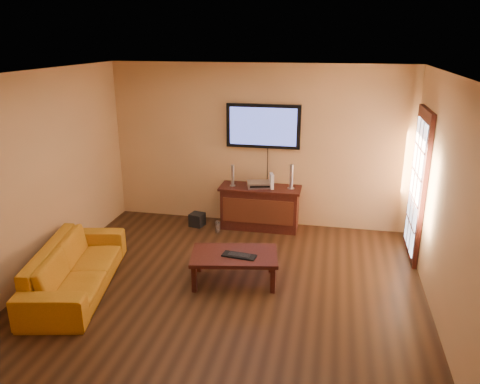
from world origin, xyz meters
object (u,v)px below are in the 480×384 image
(television, at_px, (263,126))
(keyboard, at_px, (239,255))
(speaker_right, at_px, (291,178))
(av_receiver, at_px, (259,184))
(media_console, at_px, (260,207))
(bottle, at_px, (218,227))
(speaker_left, at_px, (233,176))
(coffee_table, at_px, (234,257))
(subwoofer, at_px, (197,220))
(sofa, at_px, (75,260))
(game_console, at_px, (272,181))

(television, distance_m, keyboard, 2.52)
(speaker_right, height_order, av_receiver, speaker_right)
(media_console, distance_m, bottle, 0.79)
(media_console, height_order, speaker_left, speaker_left)
(television, height_order, coffee_table, television)
(speaker_right, xyz_separation_m, subwoofer, (-1.57, -0.16, -0.80))
(coffee_table, bearing_deg, media_console, 89.16)
(bottle, bearing_deg, keyboard, -66.27)
(keyboard, bearing_deg, media_console, 91.43)
(av_receiver, relative_size, bottle, 1.78)
(speaker_right, height_order, bottle, speaker_right)
(television, relative_size, sofa, 0.60)
(speaker_right, bearing_deg, media_console, -178.25)
(game_console, relative_size, bottle, 1.13)
(game_console, height_order, bottle, game_console)
(coffee_table, height_order, speaker_left, speaker_left)
(coffee_table, bearing_deg, sofa, -163.35)
(sofa, height_order, game_console, game_console)
(coffee_table, bearing_deg, game_console, 83.39)
(media_console, bearing_deg, speaker_left, -176.19)
(av_receiver, bearing_deg, game_console, -22.28)
(sofa, distance_m, speaker_right, 3.55)
(av_receiver, distance_m, game_console, 0.23)
(bottle, bearing_deg, av_receiver, 31.61)
(coffee_table, relative_size, av_receiver, 3.17)
(subwoofer, height_order, bottle, subwoofer)
(speaker_right, height_order, subwoofer, speaker_right)
(av_receiver, bearing_deg, speaker_right, -14.20)
(sofa, distance_m, game_console, 3.30)
(speaker_right, height_order, keyboard, speaker_right)
(coffee_table, height_order, sofa, sofa)
(sofa, distance_m, bottle, 2.50)
(speaker_left, distance_m, subwoofer, 0.99)
(media_console, relative_size, subwoofer, 6.04)
(speaker_right, bearing_deg, keyboard, -103.09)
(subwoofer, distance_m, keyboard, 2.14)
(speaker_left, xyz_separation_m, bottle, (-0.18, -0.34, -0.79))
(subwoofer, relative_size, keyboard, 0.49)
(television, xyz_separation_m, bottle, (-0.64, -0.59, -1.60))
(sofa, xyz_separation_m, speaker_right, (2.47, 2.49, 0.51))
(av_receiver, bearing_deg, television, 69.16)
(television, xyz_separation_m, subwoofer, (-1.06, -0.36, -1.59))
(media_console, bearing_deg, sofa, -128.46)
(speaker_left, xyz_separation_m, av_receiver, (0.44, 0.04, -0.12))
(speaker_left, height_order, av_receiver, speaker_left)
(speaker_left, bearing_deg, media_console, 3.81)
(television, bearing_deg, coffee_table, -90.75)
(media_console, xyz_separation_m, bottle, (-0.64, -0.37, -0.26))
(keyboard, bearing_deg, speaker_left, 104.90)
(television, relative_size, subwoofer, 5.49)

